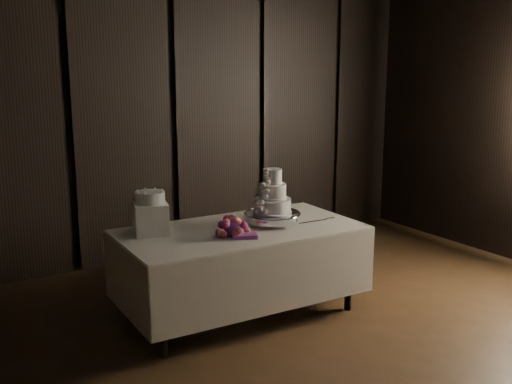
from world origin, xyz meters
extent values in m
cube|color=black|center=(0.00, 3.52, 1.50)|extent=(6.04, 0.04, 3.04)
cube|color=beige|center=(-0.26, 1.68, 0.76)|extent=(2.00, 1.06, 0.01)
cube|color=white|center=(-0.26, 1.68, 0.35)|extent=(1.84, 0.94, 0.71)
cylinder|color=silver|center=(0.05, 1.68, 0.81)|extent=(0.53, 0.53, 0.09)
cylinder|color=white|center=(0.05, 1.68, 0.91)|extent=(0.32, 0.32, 0.13)
cylinder|color=white|center=(0.05, 1.68, 1.04)|extent=(0.23, 0.23, 0.13)
cylinder|color=white|center=(0.05, 1.68, 1.17)|extent=(0.16, 0.16, 0.13)
cube|color=white|center=(-0.95, 1.91, 0.89)|extent=(0.31, 0.31, 0.25)
cylinder|color=white|center=(-0.95, 1.91, 1.06)|extent=(0.28, 0.28, 0.09)
cube|color=silver|center=(0.36, 1.52, 0.77)|extent=(0.37, 0.04, 0.01)
camera|label=1|loc=(-2.62, -2.46, 2.08)|focal=42.00mm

